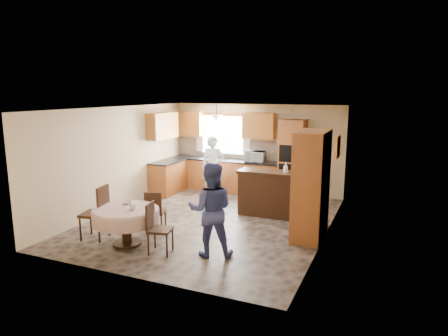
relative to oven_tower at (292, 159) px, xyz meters
name	(u,v)px	position (x,y,z in m)	size (l,w,h in m)	color
floor	(211,221)	(-1.15, -2.69, -1.06)	(5.00, 6.00, 0.01)	#6E5B4D
ceiling	(211,108)	(-1.15, -2.69, 1.44)	(5.00, 6.00, 0.01)	white
wall_back	(255,148)	(-1.15, 0.31, 0.19)	(5.00, 0.02, 2.50)	tan
wall_front	(127,200)	(-1.15, -5.69, 0.19)	(5.00, 0.02, 2.50)	tan
wall_left	(118,158)	(-3.65, -2.69, 0.19)	(0.02, 6.00, 2.50)	tan
wall_right	(328,175)	(1.35, -2.69, 0.19)	(0.02, 6.00, 2.50)	tan
window	(223,135)	(-2.15, 0.29, 0.54)	(1.40, 0.03, 1.10)	white
curtain_left	(200,132)	(-2.90, 0.24, 0.59)	(0.22, 0.02, 1.15)	white
curtain_right	(247,134)	(-1.40, 0.24, 0.59)	(0.22, 0.02, 1.15)	white
base_cab_back	(224,175)	(-2.00, 0.01, -0.62)	(3.30, 0.60, 0.88)	#CA6E36
counter_back	(224,160)	(-2.00, 0.01, -0.16)	(3.30, 0.64, 0.04)	black
base_cab_left	(168,178)	(-3.35, -0.89, -0.62)	(0.60, 1.20, 0.88)	#CA6E36
counter_left	(168,162)	(-3.35, -0.89, -0.16)	(0.64, 1.20, 0.04)	black
backsplash	(228,149)	(-2.00, 0.30, 0.12)	(3.30, 0.02, 0.55)	beige
wall_cab_left	(189,123)	(-3.20, 0.15, 0.85)	(0.85, 0.33, 0.72)	#C97F32
wall_cab_right	(259,126)	(-1.00, 0.15, 0.85)	(0.90, 0.33, 0.72)	#C97F32
wall_cab_side	(163,126)	(-3.48, -0.89, 0.85)	(0.33, 1.20, 0.72)	#C97F32
oven_tower	(292,159)	(0.00, 0.00, 0.00)	(0.66, 0.62, 2.12)	#CA6E36
oven_upper	(290,154)	(0.00, -0.31, 0.19)	(0.56, 0.01, 0.45)	black
oven_lower	(289,173)	(0.00, -0.31, -0.31)	(0.56, 0.01, 0.45)	black
pendant	(216,118)	(-2.15, -0.19, 1.06)	(0.36, 0.36, 0.18)	beige
sideboard	(268,195)	(-0.11, -1.79, -0.57)	(1.38, 0.57, 0.99)	#3E2111
space_heater	(314,212)	(1.00, -2.05, -0.79)	(0.40, 0.28, 0.55)	black
cupboard	(311,185)	(1.07, -2.84, 0.00)	(0.55, 1.11, 2.12)	#CA6E36
dining_table	(126,216)	(-2.03, -4.59, -0.51)	(1.24, 1.24, 0.70)	#3E2111
chair_left	(98,210)	(-2.71, -4.56, -0.47)	(0.55, 0.55, 1.07)	#3E2111
chair_back	(155,210)	(-1.92, -3.80, -0.58)	(0.47, 0.47, 0.86)	#3E2111
chair_right	(156,225)	(-1.30, -4.69, -0.55)	(0.48, 0.48, 0.92)	#3E2111
framed_picture	(338,147)	(1.32, -1.19, 0.55)	(0.06, 0.61, 0.51)	gold
microwave	(255,156)	(-1.05, -0.04, 0.01)	(0.54, 0.37, 0.30)	silver
person_sink	(213,167)	(-1.95, -0.87, -0.22)	(0.61, 0.40, 1.68)	silver
person_dining	(211,210)	(-0.35, -4.42, -0.23)	(0.81, 0.63, 1.66)	#3C4583
bowl_sideboard	(250,171)	(-0.56, -1.79, -0.04)	(0.22, 0.22, 0.05)	#B2B2B2
bottle_sideboard	(286,169)	(0.28, -1.79, 0.08)	(0.11, 0.11, 0.30)	silver
cup_table	(132,208)	(-1.85, -4.62, -0.31)	(0.12, 0.12, 0.09)	#B2B2B2
bowl_table	(127,203)	(-2.19, -4.32, -0.33)	(0.18, 0.18, 0.06)	#B2B2B2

